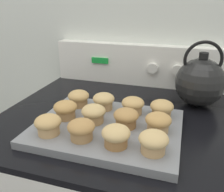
# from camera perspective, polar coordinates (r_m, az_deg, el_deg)

# --- Properties ---
(wall_back) EXTENTS (8.00, 0.05, 2.40)m
(wall_back) POSITION_cam_1_polar(r_m,az_deg,el_deg) (1.05, 7.41, 18.06)
(wall_back) COLOR silver
(wall_back) RESTS_ON ground_plane
(control_panel) EXTENTS (0.73, 0.07, 0.17)m
(control_panel) POSITION_cam_1_polar(r_m,az_deg,el_deg) (1.03, 6.47, 7.48)
(control_panel) COLOR white
(control_panel) RESTS_ON stove_range
(muffin_pan) EXTENTS (0.40, 0.31, 0.02)m
(muffin_pan) POSITION_cam_1_polar(r_m,az_deg,el_deg) (0.68, -0.74, -7.64)
(muffin_pan) COLOR slate
(muffin_pan) RESTS_ON stove_range
(muffin_r0_c0) EXTENTS (0.07, 0.07, 0.05)m
(muffin_r0_c0) POSITION_cam_1_polar(r_m,az_deg,el_deg) (0.63, -15.11, -6.58)
(muffin_r0_c0) COLOR tan
(muffin_r0_c0) RESTS_ON muffin_pan
(muffin_r0_c1) EXTENTS (0.07, 0.07, 0.05)m
(muffin_r0_c1) POSITION_cam_1_polar(r_m,az_deg,el_deg) (0.60, -7.41, -7.90)
(muffin_r0_c1) COLOR #A37A4C
(muffin_r0_c1) RESTS_ON muffin_pan
(muffin_r0_c2) EXTENTS (0.07, 0.07, 0.05)m
(muffin_r0_c2) POSITION_cam_1_polar(r_m,az_deg,el_deg) (0.57, 0.96, -9.48)
(muffin_r0_c2) COLOR olive
(muffin_r0_c2) RESTS_ON muffin_pan
(muffin_r0_c3) EXTENTS (0.07, 0.07, 0.05)m
(muffin_r0_c3) POSITION_cam_1_polar(r_m,az_deg,el_deg) (0.55, 9.94, -10.76)
(muffin_r0_c3) COLOR tan
(muffin_r0_c3) RESTS_ON muffin_pan
(muffin_r1_c0) EXTENTS (0.07, 0.07, 0.05)m
(muffin_r1_c0) POSITION_cam_1_polar(r_m,az_deg,el_deg) (0.71, -11.13, -3.14)
(muffin_r1_c0) COLOR #A37A4C
(muffin_r1_c0) RESTS_ON muffin_pan
(muffin_r1_c1) EXTENTS (0.07, 0.07, 0.05)m
(muffin_r1_c1) POSITION_cam_1_polar(r_m,az_deg,el_deg) (0.67, -4.45, -4.16)
(muffin_r1_c1) COLOR tan
(muffin_r1_c1) RESTS_ON muffin_pan
(muffin_r1_c2) EXTENTS (0.07, 0.07, 0.05)m
(muffin_r1_c2) POSITION_cam_1_polar(r_m,az_deg,el_deg) (0.65, 3.39, -5.19)
(muffin_r1_c2) COLOR olive
(muffin_r1_c2) RESTS_ON muffin_pan
(muffin_r1_c3) EXTENTS (0.07, 0.07, 0.05)m
(muffin_r1_c3) POSITION_cam_1_polar(r_m,az_deg,el_deg) (0.63, 11.04, -6.21)
(muffin_r1_c3) COLOR tan
(muffin_r1_c3) RESTS_ON muffin_pan
(muffin_r2_c0) EXTENTS (0.07, 0.07, 0.05)m
(muffin_r2_c0) POSITION_cam_1_polar(r_m,az_deg,el_deg) (0.78, -8.02, -0.43)
(muffin_r2_c0) COLOR #A37A4C
(muffin_r2_c0) RESTS_ON muffin_pan
(muffin_r2_c1) EXTENTS (0.07, 0.07, 0.05)m
(muffin_r2_c1) POSITION_cam_1_polar(r_m,az_deg,el_deg) (0.75, -2.02, -1.14)
(muffin_r2_c1) COLOR tan
(muffin_r2_c1) RESTS_ON muffin_pan
(muffin_r2_c2) EXTENTS (0.07, 0.07, 0.05)m
(muffin_r2_c2) POSITION_cam_1_polar(r_m,az_deg,el_deg) (0.72, 5.03, -2.19)
(muffin_r2_c2) COLOR tan
(muffin_r2_c2) RESTS_ON muffin_pan
(muffin_r2_c3) EXTENTS (0.07, 0.07, 0.05)m
(muffin_r2_c3) POSITION_cam_1_polar(r_m,az_deg,el_deg) (0.71, 11.88, -2.93)
(muffin_r2_c3) COLOR #A37A4C
(muffin_r2_c3) RESTS_ON muffin_pan
(tea_kettle) EXTENTS (0.20, 0.17, 0.23)m
(tea_kettle) POSITION_cam_1_polar(r_m,az_deg,el_deg) (0.86, 20.48, 3.26)
(tea_kettle) COLOR black
(tea_kettle) RESTS_ON stove_range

